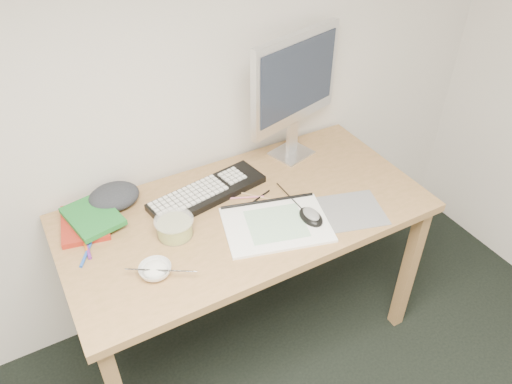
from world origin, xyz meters
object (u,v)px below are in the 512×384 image
(keyboard, at_px, (207,193))
(rice_bowl, at_px, (155,271))
(sketchpad, at_px, (276,225))
(desk, at_px, (246,226))
(monitor, at_px, (295,83))

(keyboard, xyz_separation_m, rice_bowl, (-0.33, -0.30, 0.00))
(sketchpad, bearing_deg, desk, 128.35)
(keyboard, height_order, rice_bowl, rice_bowl)
(desk, bearing_deg, rice_bowl, -160.76)
(sketchpad, bearing_deg, keyboard, 132.71)
(sketchpad, distance_m, keyboard, 0.32)
(desk, xyz_separation_m, keyboard, (-0.09, 0.15, 0.10))
(desk, distance_m, monitor, 0.61)
(desk, xyz_separation_m, monitor, (0.36, 0.24, 0.43))
(sketchpad, relative_size, monitor, 0.70)
(rice_bowl, bearing_deg, desk, 19.24)
(monitor, bearing_deg, keyboard, 175.94)
(monitor, bearing_deg, desk, -161.57)
(sketchpad, xyz_separation_m, monitor, (0.30, 0.38, 0.34))
(sketchpad, xyz_separation_m, keyboard, (-0.15, 0.29, 0.01))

